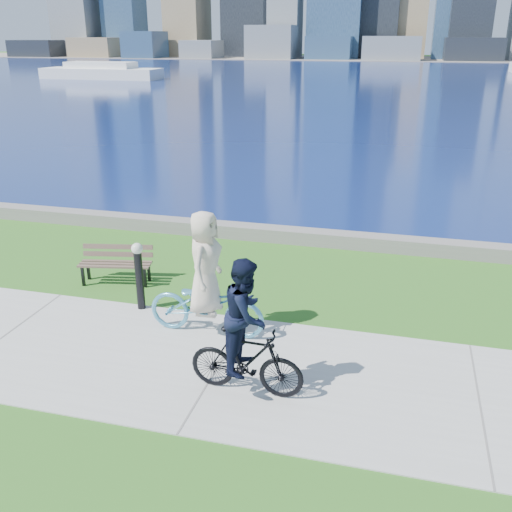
{
  "coord_description": "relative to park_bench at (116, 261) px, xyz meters",
  "views": [
    {
      "loc": [
        2.62,
        -7.52,
        5.02
      ],
      "look_at": [
        0.05,
        2.24,
        1.1
      ],
      "focal_mm": 40.0,
      "sensor_mm": 36.0,
      "label": 1
    }
  ],
  "objects": [
    {
      "name": "bollard_lamp",
      "position": [
        1.08,
        -1.09,
        0.3
      ],
      "size": [
        0.22,
        0.22,
        1.37
      ],
      "color": "black",
      "rests_on": "ground"
    },
    {
      "name": "cyclist_man",
      "position": [
        3.83,
        -3.27,
        0.43
      ],
      "size": [
        0.66,
        1.75,
        2.14
      ],
      "rotation": [
        0.0,
        0.0,
        1.54
      ],
      "color": "black",
      "rests_on": "ground"
    },
    {
      "name": "far_shore",
      "position": [
        3.19,
        127.28,
        -0.43
      ],
      "size": [
        320.0,
        30.0,
        0.12
      ],
      "primitive_type": "cube",
      "color": "slate",
      "rests_on": "ground"
    },
    {
      "name": "cyclist_woman",
      "position": [
        2.65,
        -1.7,
        0.38
      ],
      "size": [
        0.74,
        2.12,
        2.28
      ],
      "rotation": [
        0.0,
        0.0,
        1.57
      ],
      "color": "#4F9FC2",
      "rests_on": "ground"
    },
    {
      "name": "ground",
      "position": [
        3.19,
        -2.72,
        -0.49
      ],
      "size": [
        320.0,
        320.0,
        0.0
      ],
      "primitive_type": "plane",
      "color": "#275F19",
      "rests_on": "ground"
    },
    {
      "name": "bay_water",
      "position": [
        3.19,
        69.28,
        -0.48
      ],
      "size": [
        320.0,
        131.0,
        0.01
      ],
      "primitive_type": "cube",
      "color": "#0C1C52",
      "rests_on": "ground"
    },
    {
      "name": "park_bench",
      "position": [
        0.0,
        0.0,
        0.0
      ],
      "size": [
        1.61,
        0.82,
        0.79
      ],
      "rotation": [
        0.0,
        0.0,
        0.2
      ],
      "color": "black",
      "rests_on": "ground"
    },
    {
      "name": "ferry_near",
      "position": [
        -30.8,
        55.06,
        0.34
      ],
      "size": [
        14.61,
        4.17,
        1.98
      ],
      "color": "white",
      "rests_on": "ground"
    },
    {
      "name": "seawall",
      "position": [
        3.19,
        3.48,
        -0.31
      ],
      "size": [
        90.0,
        0.5,
        0.35
      ],
      "primitive_type": "cube",
      "color": "slate",
      "rests_on": "ground"
    },
    {
      "name": "concrete_path",
      "position": [
        3.19,
        -2.72,
        -0.48
      ],
      "size": [
        80.0,
        3.5,
        0.02
      ],
      "primitive_type": "cube",
      "color": "#AAAAA4",
      "rests_on": "ground"
    }
  ]
}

